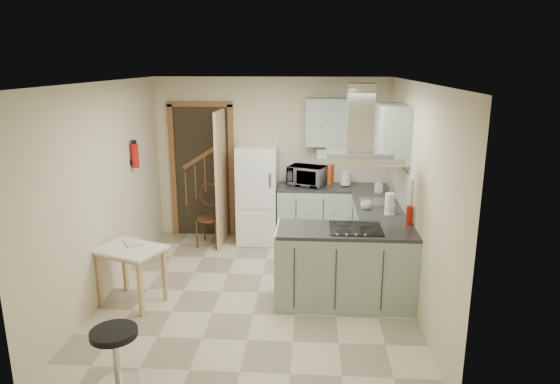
# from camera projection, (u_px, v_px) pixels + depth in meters

# --- Properties ---
(floor) EXTENTS (4.20, 4.20, 0.00)m
(floor) POSITION_uv_depth(u_px,v_px,m) (258.00, 292.00, 6.06)
(floor) COLOR beige
(floor) RESTS_ON ground
(ceiling) EXTENTS (4.20, 4.20, 0.00)m
(ceiling) POSITION_uv_depth(u_px,v_px,m) (256.00, 82.00, 5.42)
(ceiling) COLOR silver
(ceiling) RESTS_ON back_wall
(back_wall) EXTENTS (3.60, 0.00, 3.60)m
(back_wall) POSITION_uv_depth(u_px,v_px,m) (272.00, 159.00, 7.77)
(back_wall) COLOR beige
(back_wall) RESTS_ON floor
(left_wall) EXTENTS (0.00, 4.20, 4.20)m
(left_wall) POSITION_uv_depth(u_px,v_px,m) (105.00, 191.00, 5.85)
(left_wall) COLOR beige
(left_wall) RESTS_ON floor
(right_wall) EXTENTS (0.00, 4.20, 4.20)m
(right_wall) POSITION_uv_depth(u_px,v_px,m) (416.00, 196.00, 5.63)
(right_wall) COLOR beige
(right_wall) RESTS_ON floor
(doorway) EXTENTS (1.10, 0.12, 2.10)m
(doorway) POSITION_uv_depth(u_px,v_px,m) (202.00, 171.00, 7.86)
(doorway) COLOR brown
(doorway) RESTS_ON floor
(fridge) EXTENTS (0.60, 0.60, 1.50)m
(fridge) POSITION_uv_depth(u_px,v_px,m) (257.00, 195.00, 7.62)
(fridge) COLOR white
(fridge) RESTS_ON floor
(counter_back) EXTENTS (1.08, 0.60, 0.90)m
(counter_back) POSITION_uv_depth(u_px,v_px,m) (313.00, 214.00, 7.64)
(counter_back) COLOR #9EB2A0
(counter_back) RESTS_ON floor
(counter_right) EXTENTS (0.60, 1.95, 0.90)m
(counter_right) POSITION_uv_depth(u_px,v_px,m) (374.00, 230.00, 6.93)
(counter_right) COLOR #9EB2A0
(counter_right) RESTS_ON floor
(splashback) EXTENTS (1.68, 0.02, 0.50)m
(splashback) POSITION_uv_depth(u_px,v_px,m) (334.00, 166.00, 7.72)
(splashback) COLOR beige
(splashback) RESTS_ON counter_back
(wall_cabinet_back) EXTENTS (0.85, 0.35, 0.70)m
(wall_cabinet_back) POSITION_uv_depth(u_px,v_px,m) (335.00, 122.00, 7.39)
(wall_cabinet_back) COLOR #9EB2A0
(wall_cabinet_back) RESTS_ON back_wall
(wall_cabinet_right) EXTENTS (0.35, 0.90, 0.70)m
(wall_cabinet_right) POSITION_uv_depth(u_px,v_px,m) (392.00, 132.00, 6.31)
(wall_cabinet_right) COLOR #9EB2A0
(wall_cabinet_right) RESTS_ON right_wall
(peninsula) EXTENTS (1.55, 0.65, 0.90)m
(peninsula) POSITION_uv_depth(u_px,v_px,m) (345.00, 266.00, 5.70)
(peninsula) COLOR #9EB2A0
(peninsula) RESTS_ON floor
(hob) EXTENTS (0.58, 0.50, 0.01)m
(hob) POSITION_uv_depth(u_px,v_px,m) (356.00, 229.00, 5.58)
(hob) COLOR black
(hob) RESTS_ON peninsula
(extractor_hood) EXTENTS (0.90, 0.55, 0.10)m
(extractor_hood) POSITION_uv_depth(u_px,v_px,m) (359.00, 157.00, 5.38)
(extractor_hood) COLOR silver
(extractor_hood) RESTS_ON ceiling
(sink) EXTENTS (0.45, 0.40, 0.01)m
(sink) POSITION_uv_depth(u_px,v_px,m) (377.00, 202.00, 6.65)
(sink) COLOR silver
(sink) RESTS_ON counter_right
(fire_extinguisher) EXTENTS (0.10, 0.10, 0.32)m
(fire_extinguisher) POSITION_uv_depth(u_px,v_px,m) (135.00, 156.00, 6.65)
(fire_extinguisher) COLOR #B2140F
(fire_extinguisher) RESTS_ON left_wall
(drop_leaf_table) EXTENTS (0.87, 0.77, 0.68)m
(drop_leaf_table) POSITION_uv_depth(u_px,v_px,m) (132.00, 276.00, 5.72)
(drop_leaf_table) COLOR tan
(drop_leaf_table) RESTS_ON floor
(bentwood_chair) EXTENTS (0.44, 0.44, 0.86)m
(bentwood_chair) POSITION_uv_depth(u_px,v_px,m) (210.00, 219.00, 7.50)
(bentwood_chair) COLOR #431C16
(bentwood_chair) RESTS_ON floor
(stool) EXTENTS (0.46, 0.46, 0.53)m
(stool) POSITION_uv_depth(u_px,v_px,m) (116.00, 358.00, 4.25)
(stool) COLOR black
(stool) RESTS_ON floor
(microwave) EXTENTS (0.63, 0.53, 0.30)m
(microwave) POSITION_uv_depth(u_px,v_px,m) (307.00, 176.00, 7.53)
(microwave) COLOR black
(microwave) RESTS_ON counter_back
(kettle) EXTENTS (0.21, 0.21, 0.24)m
(kettle) POSITION_uv_depth(u_px,v_px,m) (346.00, 178.00, 7.49)
(kettle) COLOR silver
(kettle) RESTS_ON counter_back
(cereal_box) EXTENTS (0.14, 0.22, 0.31)m
(cereal_box) POSITION_uv_depth(u_px,v_px,m) (330.00, 173.00, 7.66)
(cereal_box) COLOR #E1551A
(cereal_box) RESTS_ON counter_back
(soap_bottle) EXTENTS (0.11, 0.11, 0.20)m
(soap_bottle) POSITION_uv_depth(u_px,v_px,m) (379.00, 186.00, 7.11)
(soap_bottle) COLOR #B5B7C2
(soap_bottle) RESTS_ON counter_right
(paper_towel) EXTENTS (0.12, 0.12, 0.28)m
(paper_towel) POSITION_uv_depth(u_px,v_px,m) (389.00, 204.00, 6.08)
(paper_towel) COLOR white
(paper_towel) RESTS_ON counter_right
(cup) EXTENTS (0.15, 0.15, 0.11)m
(cup) POSITION_uv_depth(u_px,v_px,m) (366.00, 205.00, 6.31)
(cup) COLOR white
(cup) RESTS_ON counter_right
(red_bottle) EXTENTS (0.10, 0.10, 0.22)m
(red_bottle) POSITION_uv_depth(u_px,v_px,m) (410.00, 215.00, 5.71)
(red_bottle) COLOR red
(red_bottle) RESTS_ON peninsula
(book) EXTENTS (0.29, 0.31, 0.11)m
(book) POSITION_uv_depth(u_px,v_px,m) (125.00, 240.00, 5.72)
(book) COLOR #A24936
(book) RESTS_ON drop_leaf_table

